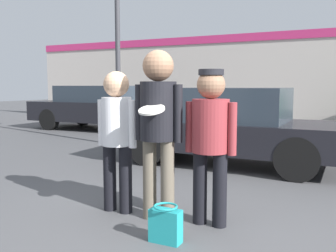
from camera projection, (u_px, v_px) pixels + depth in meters
The scene contains 8 objects.
ground_plane at pixel (170, 226), 3.95m from camera, with size 56.00×56.00×0.00m, color #4C4C4F.
storefront_building at pixel (302, 78), 13.39m from camera, with size 24.00×0.22×3.43m.
person_left at pixel (117, 130), 4.30m from camera, with size 0.51×0.34×1.63m.
person_middle_with_frisbee at pixel (158, 117), 4.01m from camera, with size 0.56×0.60×1.85m.
person_right at pixel (210, 132), 3.87m from camera, with size 0.56×0.39×1.64m.
parked_car_near at pixel (228, 126), 7.00m from camera, with size 4.26×1.81×1.43m.
parked_car_far at pixel (100, 107), 12.55m from camera, with size 4.78×1.96×1.47m.
handbag at pixel (166, 225), 3.51m from camera, with size 0.30×0.23×0.36m.
Camera 1 is at (1.66, -3.43, 1.47)m, focal length 40.00 mm.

